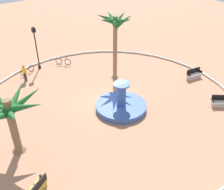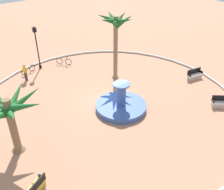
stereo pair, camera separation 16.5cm
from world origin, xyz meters
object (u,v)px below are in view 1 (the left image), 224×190
palm_tree_by_curb (115,29)px  bench_southeast (194,75)px  bicycle_red_frame (27,70)px  bench_east (221,103)px  person_cyclist_helmet (24,72)px  bicycle_by_lamppost (63,61)px  palm_tree_near_fountain (9,112)px  fountain (121,105)px  bench_west (36,190)px  lamppost (36,45)px

palm_tree_by_curb → bench_southeast: bearing=140.1°
bench_southeast → bicycle_red_frame: size_ratio=1.00×
bench_east → person_cyclist_helmet: person_cyclist_helmet is taller
bench_southeast → bicycle_by_lamppost: (8.43, -10.68, 0.04)m
palm_tree_near_fountain → bench_southeast: (-17.30, 1.18, -2.82)m
bicycle_by_lamppost → person_cyclist_helmet: size_ratio=0.80×
palm_tree_by_curb → fountain: bearing=56.1°
bench_west → bicycle_red_frame: 15.01m
palm_tree_by_curb → bicycle_by_lamppost: 7.71m
bench_east → person_cyclist_helmet: 17.85m
bench_east → bench_west: size_ratio=0.93×
person_cyclist_helmet → palm_tree_near_fountain: bearing=63.9°
palm_tree_near_fountain → bicycle_red_frame: bearing=-116.6°
bench_southeast → lamppost: lamppost is taller
bench_southeast → person_cyclist_helmet: (13.05, -9.87, 0.58)m
bench_southeast → bicycle_by_lamppost: bearing=-51.7°
fountain → lamppost: bearing=-80.1°
bicycle_red_frame → palm_tree_near_fountain: bearing=63.4°
bench_southeast → lamppost: bearing=-46.8°
bench_west → bench_east: bearing=174.0°
fountain → bicycle_by_lamppost: bearing=-92.7°
fountain → bench_east: (-6.65, 4.91, 0.02)m
palm_tree_by_curb → bench_east: size_ratio=4.14×
bench_west → person_cyclist_helmet: bearing=-111.0°
palm_tree_by_curb → person_cyclist_helmet: palm_tree_by_curb is taller
lamppost → bicycle_red_frame: bearing=11.6°
fountain → bicycle_red_frame: (3.36, -10.66, 0.05)m
fountain → person_cyclist_helmet: size_ratio=2.49×
lamppost → bicycle_by_lamppost: lamppost is taller
fountain → person_cyclist_helmet: (4.14, -9.30, 0.60)m
palm_tree_by_curb → bicycle_by_lamppost: palm_tree_by_curb is taller
bench_east → person_cyclist_helmet: (10.79, -14.21, 0.58)m
bench_east → bench_west: (15.60, -1.64, 0.00)m
bench_east → lamppost: 18.17m
bicycle_red_frame → person_cyclist_helmet: person_cyclist_helmet is taller
bench_east → palm_tree_near_fountain: bearing=-20.2°
bench_east → bench_southeast: bearing=-117.5°
bench_southeast → person_cyclist_helmet: bearing=-37.1°
fountain → palm_tree_near_fountain: 8.88m
fountain → bench_east: 8.26m
fountain → lamppost: (1.92, -10.95, 2.30)m
lamppost → bench_southeast: bearing=133.2°
bench_east → bench_west: 15.69m
palm_tree_near_fountain → bench_east: palm_tree_near_fountain is taller
palm_tree_by_curb → person_cyclist_helmet: bearing=-34.5°
bench_east → bicycle_red_frame: (10.01, -15.57, 0.04)m
bench_southeast → palm_tree_near_fountain: bearing=-3.9°
bicycle_red_frame → bicycle_by_lamppost: size_ratio=1.25×
bench_east → bicycle_by_lamppost: (6.17, -15.03, 0.04)m
palm_tree_by_curb → person_cyclist_helmet: 9.51m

